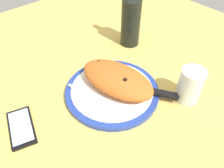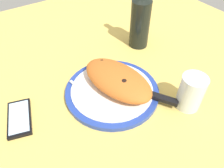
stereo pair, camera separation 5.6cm
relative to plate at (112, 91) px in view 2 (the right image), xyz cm
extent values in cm
cube|color=#DBB756|center=(0.00, 0.00, -2.36)|extent=(150.00, 150.00, 3.00)
cylinder|color=#233D99|center=(0.00, 0.00, -0.12)|extent=(28.20, 28.20, 1.48)
cylinder|color=white|center=(0.00, 0.00, 0.77)|extent=(24.66, 24.66, 0.30)
ellipsoid|color=#C16023|center=(0.15, 1.94, 3.76)|extent=(25.83, 17.32, 5.68)
ellipsoid|color=black|center=(-1.88, -0.92, 5.94)|extent=(1.80, 1.39, 0.59)
ellipsoid|color=black|center=(-2.06, 4.32, 5.91)|extent=(2.30, 2.13, 0.65)
ellipsoid|color=black|center=(-7.85, 1.75, 5.48)|extent=(2.30, 2.04, 0.67)
ellipsoid|color=black|center=(3.47, 1.71, 6.06)|extent=(3.23, 3.20, 0.87)
cube|color=silver|center=(-3.26, -7.89, 1.12)|extent=(13.44, 2.82, 0.40)
cube|color=silver|center=(5.37, -6.64, 1.12)|extent=(4.27, 2.75, 0.40)
cube|color=silver|center=(2.35, 3.74, 1.12)|extent=(11.51, 7.82, 0.40)
cube|color=black|center=(11.61, 9.34, 1.52)|extent=(8.88, 6.45, 1.20)
cube|color=black|center=(-5.97, -26.37, -0.36)|extent=(13.63, 9.28, 1.00)
cube|color=silver|center=(-5.97, -26.37, 0.22)|extent=(11.94, 7.99, 0.16)
cylinder|color=silver|center=(16.03, 15.24, 4.38)|extent=(6.93, 6.93, 10.47)
cylinder|color=silver|center=(16.03, 15.24, 1.60)|extent=(6.37, 6.37, 4.52)
cylinder|color=black|center=(-15.89, 23.05, 7.85)|extent=(7.17, 7.17, 17.43)
camera|label=1|loc=(34.36, -30.08, 47.45)|focal=34.85mm
camera|label=2|loc=(37.80, -25.63, 47.45)|focal=34.85mm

